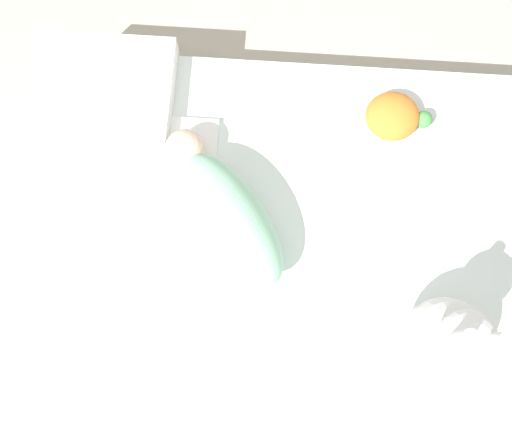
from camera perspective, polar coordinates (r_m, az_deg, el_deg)
The scene contains 7 objects.
ground_plane at distance 1.79m, azimuth 1.90°, elevation -1.81°, with size 12.00×12.00×0.00m, color #B2A893.
bed_mattress at distance 1.68m, azimuth 2.03°, elevation -1.05°, with size 1.35×0.91×0.23m.
burp_cloth at distance 1.62m, azimuth -7.50°, elevation 6.07°, with size 0.21×0.21×0.02m.
swaddled_baby at distance 1.48m, azimuth -2.73°, elevation 0.70°, with size 0.36×0.43×0.18m.
pillow at distance 1.69m, azimuth -14.41°, elevation 11.55°, with size 0.38×0.32×0.07m.
bunny_plush at distance 1.46m, azimuth 18.01°, elevation -10.97°, with size 0.21×0.21×0.37m.
turtle_plush at distance 1.65m, azimuth 13.02°, elevation 9.54°, with size 0.18×0.14×0.08m.
Camera 1 is at (-0.04, -0.35, 1.76)m, focal length 42.00 mm.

